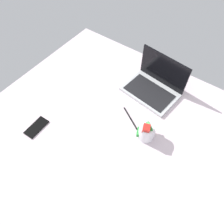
{
  "coord_description": "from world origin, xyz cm",
  "views": [
    {
      "loc": [
        21.93,
        -48.22,
        125.16
      ],
      "look_at": [
        -20.05,
        9.94,
        24.0
      ],
      "focal_mm": 34.91,
      "sensor_mm": 36.0,
      "label": 1
    }
  ],
  "objects": [
    {
      "name": "cell_phone",
      "position": [
        -51.26,
        -20.89,
        18.4
      ],
      "size": [
        7.29,
        14.23,
        0.8
      ],
      "primitive_type": "cube",
      "rotation": [
        0.0,
        0.0,
        0.04
      ],
      "color": "black",
      "rests_on": "bed_mattress"
    },
    {
      "name": "charger_cable",
      "position": [
        -10.98,
        15.93,
        18.3
      ],
      "size": [
        15.0,
        9.06,
        0.6
      ],
      "primitive_type": "cube",
      "rotation": [
        0.0,
        0.0,
        -0.53
      ],
      "color": "black",
      "rests_on": "bed_mattress"
    },
    {
      "name": "snack_cup",
      "position": [
        2.45,
        10.81,
        23.99
      ],
      "size": [
        9.99,
        10.87,
        13.88
      ],
      "color": "silver",
      "rests_on": "bed_mattress"
    },
    {
      "name": "laptop",
      "position": [
        -11.04,
        42.93,
        22.41
      ],
      "size": [
        35.49,
        26.74,
        23.0
      ],
      "rotation": [
        0.0,
        0.0,
        -0.12
      ],
      "color": "#B7BABC",
      "rests_on": "bed_mattress"
    },
    {
      "name": "bed_mattress",
      "position": [
        0.0,
        0.0,
        9.0
      ],
      "size": [
        180.0,
        140.0,
        18.0
      ],
      "primitive_type": "cube",
      "color": "silver",
      "rests_on": "ground"
    }
  ]
}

